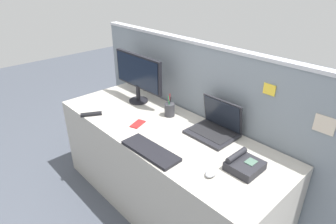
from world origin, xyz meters
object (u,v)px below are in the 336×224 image
laptop (216,126)px  pen_cup (170,110)px  desktop_monitor (138,74)px  keyboard_main (150,151)px  desk_phone (244,165)px  computer_mouse_right_hand (211,172)px  tv_remote (91,114)px  cell_phone_red_case (138,124)px  cell_phone_white_slab (120,133)px

laptop → pen_cup: (-0.43, -0.06, -0.01)m
desktop_monitor → keyboard_main: bearing=-32.6°
desk_phone → computer_mouse_right_hand: bearing=-118.5°
pen_cup → computer_mouse_right_hand: bearing=-25.1°
desk_phone → tv_remote: bearing=-165.8°
pen_cup → desktop_monitor: bearing=-179.0°
desk_phone → cell_phone_red_case: (-0.87, -0.13, -0.03)m
desk_phone → desktop_monitor: bearing=173.2°
desktop_monitor → cell_phone_red_case: size_ratio=4.55×
laptop → computer_mouse_right_hand: (0.28, -0.39, -0.05)m
laptop → cell_phone_red_case: bearing=-145.1°
laptop → cell_phone_red_case: (-0.49, -0.34, -0.06)m
pen_cup → cell_phone_white_slab: size_ratio=1.38×
laptop → computer_mouse_right_hand: bearing=-54.3°
desk_phone → keyboard_main: (-0.52, -0.30, -0.02)m
desktop_monitor → computer_mouse_right_hand: size_ratio=5.87×
pen_cup → laptop: bearing=7.8°
laptop → cell_phone_white_slab: bearing=-132.0°
desk_phone → cell_phone_white_slab: bearing=-159.9°
cell_phone_red_case → tv_remote: size_ratio=0.76×
computer_mouse_right_hand → tv_remote: bearing=173.8°
cell_phone_white_slab → desktop_monitor: bearing=77.6°
computer_mouse_right_hand → cell_phone_white_slab: (-0.75, -0.13, -0.01)m
cell_phone_red_case → computer_mouse_right_hand: bearing=-23.4°
laptop → desk_phone: (0.38, -0.21, -0.03)m
laptop → cell_phone_white_slab: laptop is taller
desk_phone → tv_remote: size_ratio=1.15×
desk_phone → computer_mouse_right_hand: size_ratio=1.95×
keyboard_main → cell_phone_red_case: 0.39m
keyboard_main → tv_remote: keyboard_main is taller
computer_mouse_right_hand → cell_phone_white_slab: computer_mouse_right_hand is taller
laptop → tv_remote: bearing=-148.9°
desk_phone → cell_phone_red_case: desk_phone is taller
desktop_monitor → computer_mouse_right_hand: bearing=-16.4°
desk_phone → cell_phone_white_slab: desk_phone is taller
desktop_monitor → tv_remote: 0.53m
desktop_monitor → laptop: size_ratio=1.77×
keyboard_main → pen_cup: size_ratio=2.34×
tv_remote → cell_phone_white_slab: bearing=29.9°
pen_cup → tv_remote: size_ratio=1.08×
pen_cup → cell_phone_red_case: bearing=-102.1°
desk_phone → tv_remote: (-1.25, -0.32, -0.02)m
desk_phone → pen_cup: (-0.81, 0.15, 0.02)m
laptop → cell_phone_red_case: size_ratio=2.57×
cell_phone_red_case → desktop_monitor: bearing=121.0°
desk_phone → laptop: bearing=151.3°
cell_phone_red_case → pen_cup: bearing=58.3°
desk_phone → keyboard_main: bearing=-150.1°
pen_cup → cell_phone_red_case: (-0.06, -0.28, -0.05)m
cell_phone_white_slab → pen_cup: bearing=34.6°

